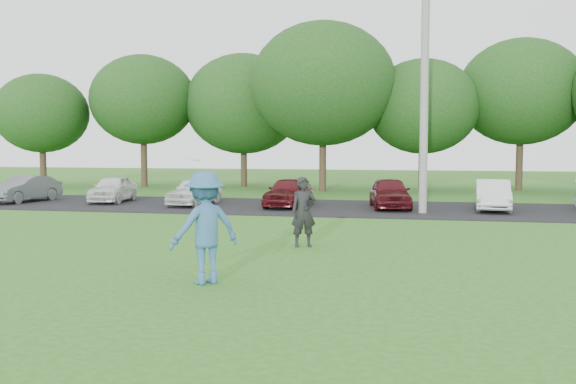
% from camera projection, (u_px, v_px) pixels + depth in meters
% --- Properties ---
extents(ground, '(100.00, 100.00, 0.00)m').
position_uv_depth(ground, '(248.00, 278.00, 11.56)').
color(ground, '#28651D').
rests_on(ground, ground).
extents(parking_lot, '(32.00, 6.50, 0.03)m').
position_uv_depth(parking_lot, '(340.00, 208.00, 24.24)').
color(parking_lot, black).
rests_on(parking_lot, ground).
extents(utility_pole, '(0.28, 0.28, 10.50)m').
position_uv_depth(utility_pole, '(425.00, 61.00, 21.88)').
color(utility_pole, gray).
rests_on(utility_pole, ground).
extents(frisbee_player, '(1.41, 1.39, 2.20)m').
position_uv_depth(frisbee_player, '(205.00, 227.00, 11.03)').
color(frisbee_player, '#346594').
rests_on(frisbee_player, ground).
extents(camera_bystander, '(0.71, 0.60, 1.64)m').
position_uv_depth(camera_bystander, '(304.00, 212.00, 15.01)').
color(camera_bystander, black).
rests_on(camera_bystander, ground).
extents(parked_cars, '(27.92, 4.25, 1.15)m').
position_uv_depth(parked_cars, '(368.00, 193.00, 23.91)').
color(parked_cars, slate).
rests_on(parked_cars, parking_lot).
extents(tree_row, '(42.39, 9.85, 8.64)m').
position_uv_depth(tree_row, '(394.00, 96.00, 33.09)').
color(tree_row, '#38281C').
rests_on(tree_row, ground).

